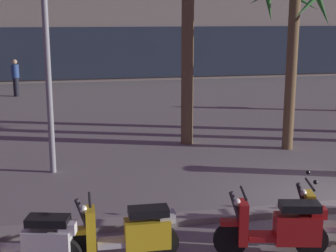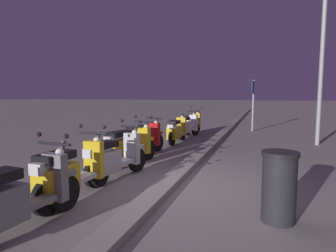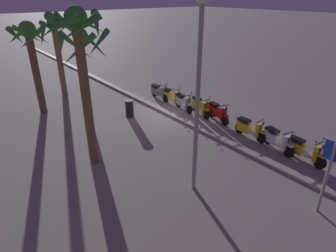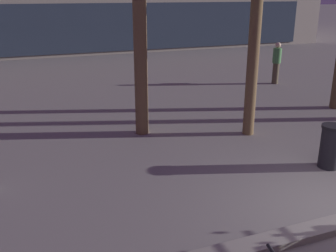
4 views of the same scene
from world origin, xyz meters
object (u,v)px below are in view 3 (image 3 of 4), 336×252
at_px(palm_tree_mid_walkway, 83,56).
at_px(scooter_yellow_mid_front, 302,149).
at_px(palm_tree_far_corner, 80,52).
at_px(street_lamp, 198,80).
at_px(scooter_yellow_lead_nearest, 170,96).
at_px(litter_bin, 130,108).
at_px(scooter_white_tail_end, 276,139).
at_px(scooter_yellow_mid_rear, 248,128).
at_px(scooter_red_second_in_line, 217,112).
at_px(crossing_sign, 329,170).
at_px(scooter_silver_last_in_row, 183,102).
at_px(scooter_grey_gap_after_mid, 158,92).
at_px(palm_tree_near_sign, 56,39).
at_px(scooter_yellow_mid_centre, 199,106).
at_px(palm_tree_by_mall_entrance, 31,47).

bearing_deg(palm_tree_mid_walkway, scooter_yellow_mid_front, -143.76).
distance_m(palm_tree_far_corner, street_lamp, 4.25).
relative_size(scooter_yellow_lead_nearest, litter_bin, 1.97).
height_order(scooter_white_tail_end, street_lamp, street_lamp).
height_order(scooter_yellow_mid_rear, scooter_yellow_lead_nearest, scooter_yellow_lead_nearest).
bearing_deg(scooter_white_tail_end, palm_tree_mid_walkway, 40.50).
bearing_deg(scooter_red_second_in_line, scooter_yellow_lead_nearest, 5.04).
relative_size(crossing_sign, litter_bin, 2.53).
bearing_deg(scooter_silver_last_in_row, scooter_white_tail_end, -179.09).
relative_size(scooter_grey_gap_after_mid, palm_tree_mid_walkway, 0.38).
relative_size(scooter_grey_gap_after_mid, palm_tree_near_sign, 0.38).
height_order(crossing_sign, palm_tree_far_corner, palm_tree_far_corner).
distance_m(scooter_yellow_mid_centre, scooter_yellow_lead_nearest, 2.38).
bearing_deg(litter_bin, crossing_sign, -175.98).
distance_m(scooter_yellow_mid_centre, scooter_grey_gap_after_mid, 3.47).
xyz_separation_m(scooter_yellow_mid_front, crossing_sign, (-1.91, 2.46, 1.06)).
height_order(scooter_yellow_mid_front, scooter_silver_last_in_row, same).
relative_size(scooter_yellow_mid_rear, scooter_yellow_lead_nearest, 0.94).
height_order(scooter_silver_last_in_row, palm_tree_mid_walkway, palm_tree_mid_walkway).
distance_m(scooter_white_tail_end, palm_tree_near_sign, 14.17).
height_order(scooter_yellow_mid_front, scooter_yellow_lead_nearest, same).
bearing_deg(palm_tree_near_sign, scooter_yellow_mid_front, -162.24).
distance_m(scooter_grey_gap_after_mid, street_lamp, 9.96).
bearing_deg(crossing_sign, palm_tree_near_sign, 7.40).
height_order(scooter_yellow_mid_front, palm_tree_near_sign, palm_tree_near_sign).
xyz_separation_m(scooter_yellow_mid_front, palm_tree_by_mall_entrance, (11.70, 6.68, 3.20)).
distance_m(scooter_yellow_lead_nearest, palm_tree_mid_walkway, 6.43).
xyz_separation_m(scooter_silver_last_in_row, palm_tree_mid_walkway, (0.47, 5.45, 3.24)).
xyz_separation_m(scooter_yellow_lead_nearest, palm_tree_near_sign, (5.79, 4.46, 3.14)).
height_order(scooter_yellow_mid_front, scooter_grey_gap_after_mid, same).
relative_size(scooter_yellow_lead_nearest, palm_tree_mid_walkway, 0.38).
xyz_separation_m(scooter_silver_last_in_row, crossing_sign, (-9.09, 2.31, 1.06)).
height_order(scooter_silver_last_in_row, palm_tree_by_mall_entrance, palm_tree_by_mall_entrance).
distance_m(scooter_yellow_mid_rear, scooter_red_second_in_line, 2.28).
relative_size(scooter_yellow_mid_front, palm_tree_near_sign, 0.37).
height_order(palm_tree_far_corner, litter_bin, palm_tree_far_corner).
relative_size(scooter_red_second_in_line, scooter_grey_gap_after_mid, 0.95).
distance_m(palm_tree_near_sign, palm_tree_mid_walkway, 6.65).
bearing_deg(street_lamp, palm_tree_by_mall_entrance, 10.70).
bearing_deg(palm_tree_by_mall_entrance, scooter_grey_gap_after_mid, -108.55).
bearing_deg(palm_tree_by_mall_entrance, palm_tree_near_sign, -40.32).
xyz_separation_m(scooter_grey_gap_after_mid, palm_tree_mid_walkway, (-1.87, 5.43, 3.23)).
relative_size(palm_tree_far_corner, street_lamp, 0.93).
bearing_deg(scooter_red_second_in_line, scooter_grey_gap_after_mid, 4.77).
bearing_deg(palm_tree_near_sign, scooter_silver_last_in_row, -147.98).
height_order(crossing_sign, palm_tree_by_mall_entrance, palm_tree_by_mall_entrance).
distance_m(scooter_white_tail_end, scooter_yellow_lead_nearest, 7.28).
relative_size(scooter_silver_last_in_row, palm_tree_by_mall_entrance, 0.36).
distance_m(scooter_yellow_lead_nearest, scooter_grey_gap_after_mid, 1.10).
height_order(scooter_yellow_lead_nearest, palm_tree_mid_walkway, palm_tree_mid_walkway).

